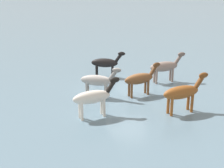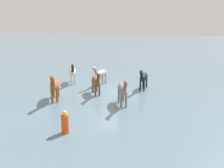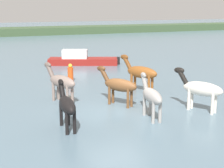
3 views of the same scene
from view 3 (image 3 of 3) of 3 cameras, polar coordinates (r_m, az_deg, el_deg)
ground_plane at (r=15.68m, az=0.77°, el=-4.50°), size 182.89×182.89×0.00m
distant_shoreline at (r=59.27m, az=-16.58°, el=7.81°), size 164.60×6.00×2.40m
horse_gray_outer at (r=17.06m, az=-8.48°, el=0.39°), size 1.29×2.37×1.88m
horse_mid_herd at (r=19.07m, az=4.80°, el=1.96°), size 1.50×2.44×1.98m
horse_chestnut_trailing at (r=16.33m, az=1.16°, el=-0.17°), size 1.52×2.18×1.82m
horse_pinto_flank at (r=13.27m, az=-7.57°, el=-3.47°), size 0.60×2.28×1.77m
horse_dun_straggler at (r=14.48m, az=6.62°, el=-1.98°), size 0.78×2.34×1.80m
horse_rear_stallion at (r=15.90m, az=14.61°, el=-0.78°), size 1.49×2.32×1.90m
boat_motor_center at (r=28.22m, az=-5.09°, el=3.94°), size 5.78×3.54×1.37m
buoy_channel_marker at (r=21.82m, az=-6.95°, el=1.75°), size 0.36×0.36×1.14m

